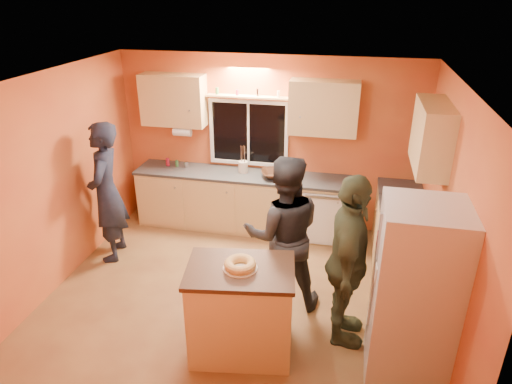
% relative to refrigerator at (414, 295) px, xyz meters
% --- Properties ---
extents(ground, '(4.50, 4.50, 0.00)m').
position_rel_refrigerator_xyz_m(ground, '(-1.89, 0.80, -0.90)').
color(ground, brown).
rests_on(ground, ground).
extents(room_shell, '(4.54, 4.04, 2.61)m').
position_rel_refrigerator_xyz_m(room_shell, '(-1.77, 1.21, 0.72)').
color(room_shell, '#D17035').
rests_on(room_shell, ground).
extents(back_counter, '(4.23, 0.62, 0.90)m').
position_rel_refrigerator_xyz_m(back_counter, '(-1.88, 2.50, -0.45)').
color(back_counter, tan).
rests_on(back_counter, ground).
extents(right_counter, '(0.62, 1.84, 0.90)m').
position_rel_refrigerator_xyz_m(right_counter, '(0.06, 1.30, -0.45)').
color(right_counter, tan).
rests_on(right_counter, ground).
extents(refrigerator, '(0.72, 0.70, 1.80)m').
position_rel_refrigerator_xyz_m(refrigerator, '(0.00, 0.00, 0.00)').
color(refrigerator, silver).
rests_on(refrigerator, ground).
extents(island, '(1.13, 0.86, 1.01)m').
position_rel_refrigerator_xyz_m(island, '(-1.61, -0.07, -0.39)').
color(island, tan).
rests_on(island, ground).
extents(bundt_pastry, '(0.31, 0.31, 0.09)m').
position_rel_refrigerator_xyz_m(bundt_pastry, '(-1.61, -0.07, 0.15)').
color(bundt_pastry, '#DEB55B').
rests_on(bundt_pastry, island).
extents(person_left, '(0.61, 0.79, 1.92)m').
position_rel_refrigerator_xyz_m(person_left, '(-3.79, 1.33, 0.06)').
color(person_left, black).
rests_on(person_left, ground).
extents(person_center, '(1.05, 0.90, 1.86)m').
position_rel_refrigerator_xyz_m(person_center, '(-1.33, 0.79, 0.03)').
color(person_center, black).
rests_on(person_center, ground).
extents(person_right, '(0.46, 1.10, 1.88)m').
position_rel_refrigerator_xyz_m(person_right, '(-0.61, 0.35, 0.04)').
color(person_right, '#373E27').
rests_on(person_right, ground).
extents(mixing_bowl, '(0.50, 0.50, 0.10)m').
position_rel_refrigerator_xyz_m(mixing_bowl, '(-1.73, 2.48, 0.05)').
color(mixing_bowl, '#331C11').
rests_on(mixing_bowl, back_counter).
extents(utensil_crock, '(0.14, 0.14, 0.17)m').
position_rel_refrigerator_xyz_m(utensil_crock, '(-2.23, 2.57, 0.09)').
color(utensil_crock, beige).
rests_on(utensil_crock, back_counter).
extents(potted_plant, '(0.26, 0.23, 0.29)m').
position_rel_refrigerator_xyz_m(potted_plant, '(0.03, 0.95, 0.14)').
color(potted_plant, gray).
rests_on(potted_plant, right_counter).
extents(red_box, '(0.16, 0.12, 0.07)m').
position_rel_refrigerator_xyz_m(red_box, '(0.14, 1.45, 0.04)').
color(red_box, '#A21930').
rests_on(red_box, right_counter).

